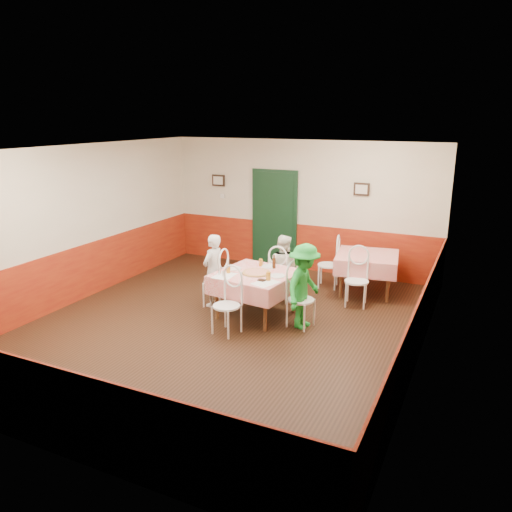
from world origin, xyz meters
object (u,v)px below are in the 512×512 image
at_px(chair_left, 216,282).
at_px(beer_bottle, 274,262).
at_px(chair_near, 226,306).
at_px(chair_far, 281,277).
at_px(glass_b, 268,276).
at_px(diner_left, 213,270).
at_px(glass_a, 228,269).
at_px(glass_c, 261,262).
at_px(diner_far, 283,268).
at_px(wallet, 262,280).
at_px(main_table, 256,294).
at_px(diner_right, 304,286).
at_px(second_table, 366,274).
at_px(chair_right, 301,300).
at_px(chair_second_a, 328,265).
at_px(pizza, 256,272).
at_px(chair_second_b, 357,281).

height_order(chair_left, beer_bottle, beer_bottle).
bearing_deg(chair_near, chair_far, 93.62).
distance_m(glass_b, diner_left, 1.31).
bearing_deg(glass_a, glass_c, 61.66).
bearing_deg(diner_far, wallet, 96.37).
height_order(main_table, diner_left, diner_left).
height_order(main_table, chair_near, chair_near).
xyz_separation_m(main_table, diner_right, (0.89, -0.11, 0.31)).
bearing_deg(chair_left, glass_b, 69.67).
distance_m(second_table, chair_right, 2.12).
distance_m(chair_near, beer_bottle, 1.30).
bearing_deg(chair_second_a, pizza, -27.01).
xyz_separation_m(chair_second_a, glass_b, (-0.32, -2.20, 0.38)).
xyz_separation_m(second_table, wallet, (-1.16, -2.27, 0.40)).
xyz_separation_m(wallet, diner_left, (-1.15, 0.45, -0.12)).
relative_size(chair_second_b, diner_far, 0.73).
relative_size(chair_far, diner_left, 0.69).
bearing_deg(beer_bottle, chair_near, -103.07).
bearing_deg(pizza, chair_second_b, 40.78).
height_order(chair_left, chair_second_b, same).
bearing_deg(diner_right, main_table, 87.97).
xyz_separation_m(chair_right, chair_far, (-0.74, 0.95, 0.00)).
distance_m(chair_right, diner_right, 0.24).
distance_m(chair_second_b, glass_b, 1.84).
xyz_separation_m(main_table, glass_c, (-0.09, 0.39, 0.45)).
bearing_deg(chair_right, wallet, 121.74).
height_order(chair_far, glass_a, chair_far).
distance_m(chair_far, wallet, 1.24).
xyz_separation_m(diner_left, diner_far, (1.01, 0.78, -0.04)).
bearing_deg(second_table, chair_second_a, 180.00).
relative_size(pizza, diner_right, 0.33).
distance_m(chair_left, chair_second_a, 2.37).
bearing_deg(glass_b, diner_left, 162.53).
relative_size(pizza, glass_b, 3.38).
bearing_deg(diner_left, chair_right, 91.08).
height_order(wallet, diner_left, diner_left).
distance_m(chair_left, glass_a, 0.65).
height_order(chair_far, diner_left, diner_left).
xyz_separation_m(chair_second_a, beer_bottle, (-0.50, -1.57, 0.42)).
bearing_deg(diner_right, diner_far, 42.97).
height_order(chair_right, chair_second_a, same).
xyz_separation_m(chair_far, chair_second_a, (0.56, 1.08, 0.00)).
bearing_deg(diner_far, chair_second_b, -168.05).
height_order(chair_second_a, glass_a, chair_second_a).
xyz_separation_m(chair_right, diner_left, (-1.74, 0.22, 0.20)).
height_order(chair_second_b, diner_left, diner_left).
bearing_deg(glass_b, chair_far, 102.01).
xyz_separation_m(second_table, chair_left, (-2.26, -1.82, 0.08)).
distance_m(chair_left, diner_left, 0.21).
xyz_separation_m(main_table, chair_right, (0.84, -0.11, 0.08)).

